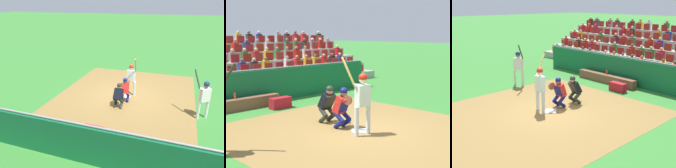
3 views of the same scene
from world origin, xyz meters
The scene contains 11 objects.
ground_plane centered at (0.00, 0.00, 0.00)m, with size 160.00×160.00×0.00m, color #367D31.
infield_dirt_patch centered at (0.00, 0.50, 0.00)m, with size 7.42×8.34×0.01m, color olive.
home_plate_marker centered at (0.00, 0.00, 0.02)m, with size 0.44×0.44×0.02m, color white.
batter_at_plate centered at (0.24, 0.32, 1.12)m, with size 0.66×0.67×2.25m.
catcher_crouching centered at (0.14, -0.55, 0.72)m, with size 0.49×0.74×1.30m.
home_plate_umpire centered at (0.03, -1.34, 0.69)m, with size 0.48×0.52×1.26m.
dugout_wall centered at (0.00, -5.54, 0.70)m, with size 12.49×0.24×1.45m.
dugout_bench centered at (1.33, -4.99, 0.22)m, with size 3.64×0.40×0.44m, color brown.
water_bottle_on_bench centered at (1.35, -5.04, 0.56)m, with size 0.07×0.07×0.23m, color #E04C21.
equipment_duffel_bag centered at (-0.09, -4.17, 0.21)m, with size 0.83×0.36×0.43m, color maroon.
on_deck_batter centered at (3.95, -1.17, 1.12)m, with size 0.84×0.54×2.21m.
Camera 1 is at (3.02, -10.80, 5.03)m, focal length 34.95 mm.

